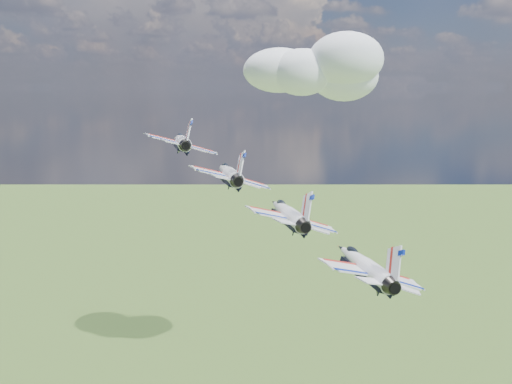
# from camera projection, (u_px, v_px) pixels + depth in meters

# --- Properties ---
(cloud_far) EXTENTS (57.45, 45.14, 22.57)m
(cloud_far) POSITION_uv_depth(u_px,v_px,m) (316.00, 67.00, 274.77)
(cloud_far) COLOR white
(jet_0) EXTENTS (15.48, 18.26, 7.42)m
(jet_0) POSITION_uv_depth(u_px,v_px,m) (181.00, 141.00, 87.66)
(jet_0) COLOR silver
(jet_1) EXTENTS (15.48, 18.26, 7.42)m
(jet_1) POSITION_uv_depth(u_px,v_px,m) (228.00, 173.00, 78.88)
(jet_1) COLOR silver
(jet_2) EXTENTS (15.48, 18.26, 7.42)m
(jet_2) POSITION_uv_depth(u_px,v_px,m) (287.00, 213.00, 70.11)
(jet_2) COLOR white
(jet_3) EXTENTS (15.48, 18.26, 7.42)m
(jet_3) POSITION_uv_depth(u_px,v_px,m) (363.00, 265.00, 61.33)
(jet_3) COLOR white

